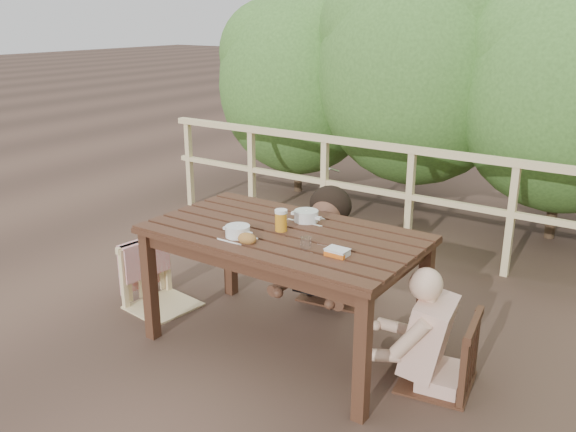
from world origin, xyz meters
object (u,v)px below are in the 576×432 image
Objects in this scene: chair_far at (337,237)px; diner_right at (448,294)px; woman at (339,209)px; soup_far at (306,217)px; chair_right at (441,318)px; chair_left at (159,250)px; soup_near at (238,232)px; tumbler at (306,244)px; beer_glass at (281,221)px; bread_roll at (247,239)px; butter_tub at (337,253)px; table at (284,290)px.

diner_right is (1.14, -0.71, 0.11)m from chair_far.
woman is 0.67m from soup_far.
chair_left is at bearing -92.74° from chair_right.
soup_near reaches higher than tumbler.
woman is 0.91m from beer_glass.
chair_right reaches higher than bread_roll.
woman reaches higher than chair_left.
soup_far is at bearing 122.53° from tumbler.
chair_right is 1.23m from bread_roll.
woman is at bearing 95.40° from beer_glass.
chair_left is at bearing -177.41° from beer_glass.
chair_left is at bearing 175.33° from tumbler.
chair_right is 6.67× the size of butter_tub.
soup_far is at bearing 80.98° from bread_roll.
woman reaches higher than diner_right.
chair_left is 11.67× the size of tumbler.
chair_far is at bearing 109.90° from tumbler.
table is 0.67m from butter_tub.
soup_far is 0.25m from beer_glass.
beer_glass reaches higher than chair_left.
bread_roll is (0.11, -0.04, -0.01)m from soup_near.
butter_tub is (1.57, -0.11, 0.36)m from chair_left.
butter_tub is at bearing 111.02° from woman.
chair_far is at bearing 81.87° from woman.
beer_glass is 0.33m from tumbler.
table is at bearing 148.39° from tumbler.
diner_right reaches higher than beer_glass.
woman reaches higher than chair_far.
chair_far reaches higher than butter_tub.
soup_far is 2.06× the size of butter_tub.
beer_glass is (-0.03, -0.25, 0.03)m from soup_far.
diner_right reaches higher than bread_roll.
chair_right is (1.11, -0.71, -0.06)m from chair_far.
beer_glass is (0.05, 0.28, 0.04)m from bread_roll.
diner_right is (1.14, -0.73, -0.11)m from woman.
chair_right is at bearing 23.05° from tumbler.
chair_right is at bearing -77.46° from chair_left.
bread_roll is at bearing -167.06° from butter_tub.
soup_near is 2.10× the size of bread_roll.
chair_far is at bearing 95.52° from beer_glass.
beer_glass reaches higher than chair_right.
table is 1.22× the size of woman.
chair_left is at bearing 87.18° from diner_right.
soup_near reaches higher than chair_right.
chair_right is at bearing -5.20° from soup_far.
chair_left is at bearing 35.62° from woman.
diner_right is 1.21m from bread_roll.
soup_near is 0.67m from butter_tub.
chair_left is at bearing 176.64° from butter_tub.
tumbler is (-0.74, -0.31, 0.40)m from chair_right.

